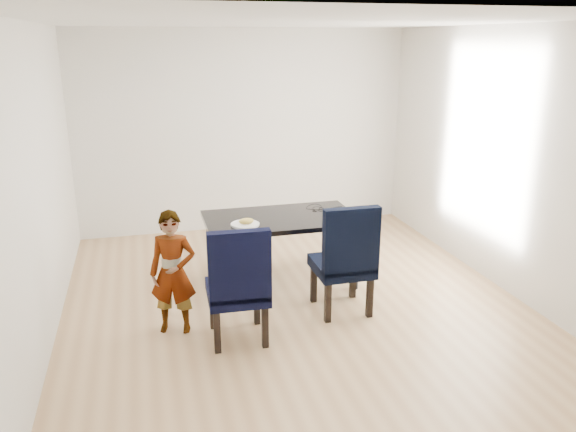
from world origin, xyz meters
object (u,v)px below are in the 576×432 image
object	(u,v)px
dining_table	(281,250)
child	(173,273)
chair_right	(342,257)
laptop	(340,210)
chair_left	(237,282)
plate	(245,224)

from	to	relation	value
dining_table	child	size ratio (longest dim) A/B	1.41
chair_right	laptop	world-z (taller)	chair_right
dining_table	chair_right	xyz separation A→B (m)	(0.41, -0.78, 0.18)
dining_table	child	world-z (taller)	child
chair_left	chair_right	distance (m)	1.11
chair_left	chair_right	bearing A→B (deg)	17.58
dining_table	chair_left	world-z (taller)	chair_left
laptop	chair_left	bearing A→B (deg)	24.70
chair_left	laptop	xyz separation A→B (m)	(1.34, 1.10, 0.22)
chair_right	plate	size ratio (longest dim) A/B	3.78
chair_left	plate	world-z (taller)	chair_left
chair_right	plate	world-z (taller)	chair_right
chair_left	plate	xyz separation A→B (m)	(0.25, 0.89, 0.22)
plate	laptop	world-z (taller)	laptop
child	laptop	size ratio (longest dim) A/B	3.33
dining_table	chair_left	distance (m)	1.27
plate	child	bearing A→B (deg)	-141.69
dining_table	child	bearing A→B (deg)	-146.45
chair_left	chair_right	size ratio (longest dim) A/B	0.97
child	laptop	world-z (taller)	child
child	chair_left	bearing A→B (deg)	-13.27
chair_right	child	bearing A→B (deg)	-179.64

